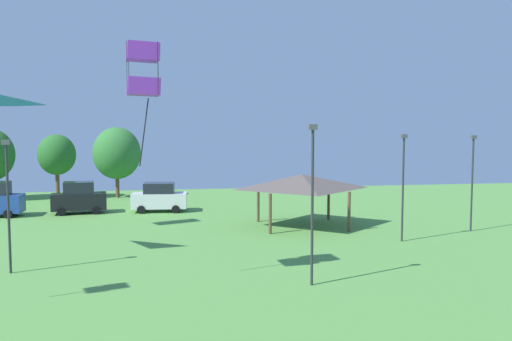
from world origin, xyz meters
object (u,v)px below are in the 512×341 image
at_px(parked_car_second_from_left, 79,198).
at_px(treeline_tree_3, 117,153).
at_px(kite_flying_7, 143,70).
at_px(light_post_1, 403,181).
at_px(park_pavilion, 302,182).
at_px(light_post_3, 472,177).
at_px(treeline_tree_2, 57,155).
at_px(light_post_2, 312,196).
at_px(parked_car_third_from_left, 159,197).
at_px(light_post_0, 8,198).

height_order(parked_car_second_from_left, treeline_tree_3, treeline_tree_3).
height_order(kite_flying_7, light_post_1, kite_flying_7).
relative_size(kite_flying_7, parked_car_second_from_left, 1.19).
relative_size(kite_flying_7, park_pavilion, 0.76).
height_order(light_post_1, light_post_3, light_post_1).
distance_m(parked_car_second_from_left, light_post_1, 25.00).
relative_size(treeline_tree_2, treeline_tree_3, 0.90).
bearing_deg(light_post_2, treeline_tree_3, 109.05).
bearing_deg(treeline_tree_3, treeline_tree_2, -179.33).
distance_m(light_post_2, treeline_tree_2, 34.98).
height_order(parked_car_third_from_left, treeline_tree_2, treeline_tree_2).
height_order(light_post_0, treeline_tree_3, treeline_tree_3).
bearing_deg(light_post_2, park_pavilion, 77.44).
xyz_separation_m(parked_car_third_from_left, light_post_1, (14.39, -13.83, 2.44)).
bearing_deg(light_post_3, treeline_tree_3, 138.99).
xyz_separation_m(light_post_1, light_post_2, (-7.72, -7.77, 0.28)).
xyz_separation_m(park_pavilion, light_post_2, (-3.01, -13.51, 0.80)).
xyz_separation_m(parked_car_third_from_left, treeline_tree_2, (-9.55, 9.39, 3.02)).
xyz_separation_m(parked_car_third_from_left, treeline_tree_3, (-4.05, 9.45, 3.12)).
height_order(parked_car_second_from_left, light_post_3, light_post_3).
distance_m(light_post_0, treeline_tree_3, 26.99).
bearing_deg(parked_car_second_from_left, light_post_1, -40.76).
bearing_deg(light_post_0, light_post_1, 9.60).
xyz_separation_m(kite_flying_7, light_post_3, (20.58, 8.95, -5.67)).
distance_m(parked_car_third_from_left, park_pavilion, 12.76).
bearing_deg(parked_car_second_from_left, treeline_tree_2, 103.04).
bearing_deg(kite_flying_7, light_post_1, 24.60).
xyz_separation_m(parked_car_third_from_left, park_pavilion, (9.68, -8.09, 1.92)).
bearing_deg(kite_flying_7, parked_car_second_from_left, 105.75).
bearing_deg(light_post_2, treeline_tree_2, 117.62).
xyz_separation_m(parked_car_second_from_left, treeline_tree_2, (-3.32, 9.27, 2.95)).
xyz_separation_m(light_post_2, treeline_tree_3, (-10.72, 31.05, 0.40)).
distance_m(kite_flying_7, light_post_2, 8.90).
relative_size(parked_car_third_from_left, treeline_tree_2, 0.73).
relative_size(parked_car_second_from_left, park_pavilion, 0.63).
xyz_separation_m(parked_car_second_from_left, park_pavilion, (15.90, -8.21, 1.85)).
height_order(park_pavilion, treeline_tree_3, treeline_tree_3).
bearing_deg(light_post_1, light_post_2, -134.81).
xyz_separation_m(parked_car_second_from_left, light_post_1, (20.62, -13.94, 2.37)).
relative_size(light_post_0, light_post_3, 1.00).
distance_m(treeline_tree_2, treeline_tree_3, 5.50).
bearing_deg(treeline_tree_3, light_post_0, -95.69).
distance_m(parked_car_third_from_left, treeline_tree_3, 10.75).
distance_m(parked_car_third_from_left, light_post_1, 20.11).
bearing_deg(parked_car_second_from_left, parked_car_third_from_left, -7.78).
bearing_deg(park_pavilion, light_post_3, -18.64).
height_order(light_post_2, light_post_3, light_post_2).
height_order(park_pavilion, light_post_1, light_post_1).
xyz_separation_m(kite_flying_7, parked_car_third_from_left, (0.38, 20.59, -8.06)).
relative_size(parked_car_third_from_left, light_post_3, 0.71).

